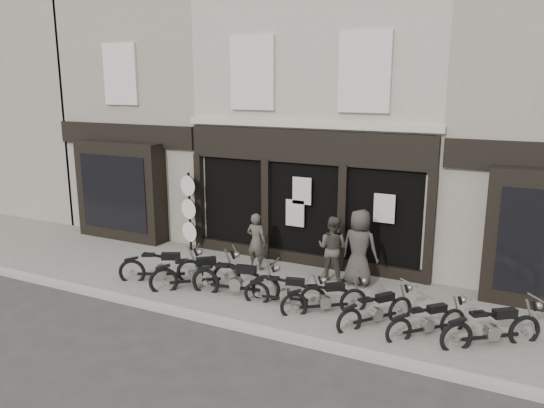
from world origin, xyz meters
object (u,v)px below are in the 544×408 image
at_px(motorcycle_7, 492,331).
at_px(man_left, 256,241).
at_px(motorcycle_0, 162,270).
at_px(motorcycle_2, 236,283).
at_px(motorcycle_1, 197,276).
at_px(motorcycle_4, 325,301).
at_px(motorcycle_3, 286,294).
at_px(advert_sign_post, 189,215).
at_px(motorcycle_5, 376,313).
at_px(man_right, 359,247).
at_px(man_centre, 333,248).
at_px(motorcycle_6, 427,324).

distance_m(motorcycle_7, man_left, 6.47).
bearing_deg(motorcycle_0, motorcycle_2, -26.52).
bearing_deg(motorcycle_1, motorcycle_4, -38.48).
distance_m(motorcycle_3, motorcycle_4, 0.97).
relative_size(motorcycle_1, advert_sign_post, 0.75).
bearing_deg(motorcycle_5, motorcycle_7, -50.28).
bearing_deg(man_right, motorcycle_1, 37.92).
distance_m(motorcycle_1, motorcycle_2, 1.12).
relative_size(motorcycle_1, motorcycle_4, 1.11).
bearing_deg(motorcycle_7, motorcycle_3, 142.61).
xyz_separation_m(motorcycle_2, motorcycle_7, (5.74, 0.07, -0.02)).
height_order(motorcycle_2, man_centre, man_centre).
distance_m(motorcycle_0, motorcycle_5, 5.67).
bearing_deg(motorcycle_2, motorcycle_1, 172.28).
bearing_deg(motorcycle_2, advert_sign_post, 131.45).
relative_size(man_left, man_centre, 0.93).
distance_m(motorcycle_1, man_left, 2.09).
relative_size(motorcycle_0, man_left, 1.29).
height_order(motorcycle_0, motorcycle_4, motorcycle_0).
distance_m(motorcycle_5, man_right, 2.41).
height_order(motorcycle_7, man_centre, man_centre).
relative_size(motorcycle_0, motorcycle_1, 1.07).
relative_size(motorcycle_1, motorcycle_7, 1.04).
xyz_separation_m(motorcycle_3, motorcycle_4, (0.97, -0.00, 0.01)).
bearing_deg(motorcycle_4, motorcycle_2, 144.23).
height_order(motorcycle_3, advert_sign_post, advert_sign_post).
bearing_deg(advert_sign_post, man_right, 8.09).
xyz_separation_m(motorcycle_7, man_right, (-3.32, 1.95, 0.69)).
height_order(motorcycle_1, motorcycle_6, motorcycle_1).
xyz_separation_m(motorcycle_5, motorcycle_7, (2.28, 0.11, 0.04)).
height_order(motorcycle_3, man_right, man_right).
distance_m(man_centre, man_right, 0.74).
bearing_deg(motorcycle_3, motorcycle_7, -12.85).
height_order(motorcycle_4, man_left, man_left).
xyz_separation_m(motorcycle_6, man_left, (-4.98, 1.95, 0.55)).
distance_m(motorcycle_0, man_centre, 4.45).
height_order(motorcycle_3, man_left, man_left).
xyz_separation_m(man_centre, advert_sign_post, (-4.74, 0.38, 0.26)).
height_order(motorcycle_0, man_centre, man_centre).
height_order(motorcycle_0, motorcycle_5, motorcycle_0).
bearing_deg(motorcycle_7, motorcycle_0, 142.90).
distance_m(motorcycle_2, motorcycle_5, 3.46).
distance_m(motorcycle_5, advert_sign_post, 7.01).
height_order(man_left, man_centre, man_centre).
bearing_deg(man_right, motorcycle_5, 124.59).
xyz_separation_m(motorcycle_7, man_left, (-6.19, 1.81, 0.50)).
bearing_deg(man_left, motorcycle_1, 73.44).
bearing_deg(man_left, motorcycle_2, 106.29).
height_order(motorcycle_1, advert_sign_post, advert_sign_post).
bearing_deg(motorcycle_1, motorcycle_2, -37.58).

